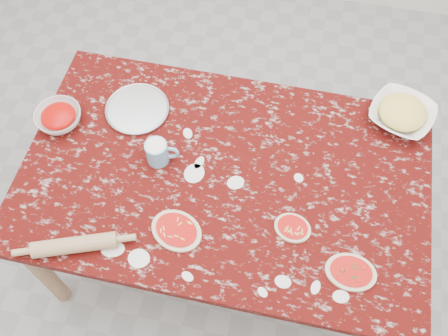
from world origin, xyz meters
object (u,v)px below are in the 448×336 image
sauce_bowl (59,118)px  flour_mug (158,152)px  rolling_pin (75,245)px  worktable (224,185)px  cheese_bowl (401,115)px  pizza_tray (137,109)px

sauce_bowl → flour_mug: bearing=-11.2°
sauce_bowl → rolling_pin: (0.27, -0.52, 0.00)m
worktable → cheese_bowl: size_ratio=6.22×
cheese_bowl → rolling_pin: 1.39m
sauce_bowl → rolling_pin: bearing=-62.7°
cheese_bowl → flour_mug: flour_mug is taller
pizza_tray → sauce_bowl: 0.32m
pizza_tray → cheese_bowl: size_ratio=1.03×
worktable → pizza_tray: size_ratio=6.02×
pizza_tray → rolling_pin: rolling_pin is taller
sauce_bowl → flour_mug: 0.46m
worktable → sauce_bowl: size_ratio=8.38×
flour_mug → worktable: bearing=-2.9°
cheese_bowl → flour_mug: 1.01m
worktable → cheese_bowl: (0.66, 0.42, 0.11)m
worktable → flour_mug: size_ratio=12.14×
worktable → sauce_bowl: 0.74m
worktable → rolling_pin: (-0.46, -0.41, 0.11)m
rolling_pin → pizza_tray: bearing=87.4°
rolling_pin → flour_mug: bearing=66.2°
sauce_bowl → rolling_pin: same height
worktable → flour_mug: (-0.27, 0.01, 0.14)m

